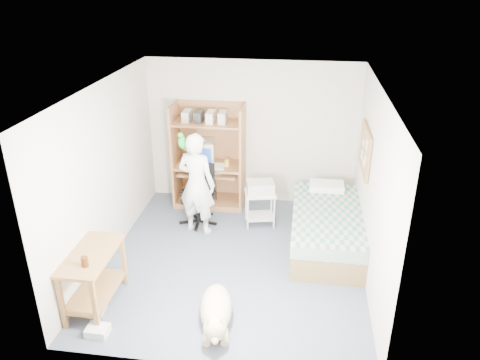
{
  "coord_description": "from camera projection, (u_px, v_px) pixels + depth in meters",
  "views": [
    {
      "loc": [
        0.86,
        -5.59,
        3.84
      ],
      "look_at": [
        0.01,
        0.48,
        1.05
      ],
      "focal_mm": 35.0,
      "sensor_mm": 36.0,
      "label": 1
    }
  ],
  "objects": [
    {
      "name": "office_chair",
      "position": [
        200.0,
        202.0,
        7.63
      ],
      "size": [
        0.56,
        0.56,
        0.99
      ],
      "rotation": [
        0.0,
        0.0,
        -0.25
      ],
      "color": "black",
      "rests_on": "floor"
    },
    {
      "name": "ceiling",
      "position": [
        234.0,
        88.0,
        5.7
      ],
      "size": [
        3.6,
        4.0,
        0.02
      ],
      "primitive_type": "cube",
      "color": "white",
      "rests_on": "wall_back"
    },
    {
      "name": "pencil_cup",
      "position": [
        227.0,
        163.0,
        7.94
      ],
      "size": [
        0.08,
        0.08,
        0.12
      ],
      "primitive_type": "cylinder",
      "color": "gold",
      "rests_on": "computer_hutch"
    },
    {
      "name": "wall_back",
      "position": [
        252.0,
        133.0,
        8.03
      ],
      "size": [
        3.6,
        0.02,
        2.5
      ],
      "primitive_type": "cube",
      "color": "beige",
      "rests_on": "floor"
    },
    {
      "name": "drink_glass",
      "position": [
        85.0,
        262.0,
        5.29
      ],
      "size": [
        0.08,
        0.08,
        0.12
      ],
      "primitive_type": "cylinder",
      "color": "#3D1D09",
      "rests_on": "side_desk"
    },
    {
      "name": "bed",
      "position": [
        326.0,
        227.0,
        7.01
      ],
      "size": [
        1.02,
        2.02,
        0.66
      ],
      "color": "brown",
      "rests_on": "floor"
    },
    {
      "name": "computer_hutch",
      "position": [
        209.0,
        160.0,
        8.06
      ],
      "size": [
        1.2,
        0.63,
        1.8
      ],
      "color": "brown",
      "rests_on": "floor"
    },
    {
      "name": "crt_monitor",
      "position": [
        202.0,
        151.0,
        8.02
      ],
      "size": [
        0.47,
        0.49,
        0.4
      ],
      "rotation": [
        0.0,
        0.0,
        0.12
      ],
      "color": "beige",
      "rests_on": "computer_hutch"
    },
    {
      "name": "corkboard",
      "position": [
        365.0,
        150.0,
        6.73
      ],
      "size": [
        0.04,
        0.94,
        0.66
      ],
      "color": "olive",
      "rests_on": "wall_right"
    },
    {
      "name": "wall_right",
      "position": [
        373.0,
        189.0,
        6.0
      ],
      "size": [
        0.02,
        4.0,
        2.5
      ],
      "primitive_type": "cube",
      "color": "beige",
      "rests_on": "floor"
    },
    {
      "name": "person",
      "position": [
        197.0,
        184.0,
        7.16
      ],
      "size": [
        0.68,
        0.53,
        1.64
      ],
      "primitive_type": "imported",
      "rotation": [
        0.0,
        0.0,
        2.89
      ],
      "color": "white",
      "rests_on": "floor"
    },
    {
      "name": "wall_left",
      "position": [
        106.0,
        174.0,
        6.45
      ],
      "size": [
        0.02,
        4.0,
        2.5
      ],
      "primitive_type": "cube",
      "color": "beige",
      "rests_on": "floor"
    },
    {
      "name": "floor",
      "position": [
        235.0,
        260.0,
        6.74
      ],
      "size": [
        4.0,
        4.0,
        0.0
      ],
      "primitive_type": "plane",
      "color": "#474F60",
      "rests_on": "ground"
    },
    {
      "name": "parrot",
      "position": [
        182.0,
        141.0,
        6.92
      ],
      "size": [
        0.12,
        0.21,
        0.33
      ],
      "rotation": [
        0.0,
        0.0,
        -0.25
      ],
      "color": "#127E16",
      "rests_on": "person"
    },
    {
      "name": "floor_box_a",
      "position": [
        98.0,
        331.0,
        5.36
      ],
      "size": [
        0.25,
        0.21,
        0.1
      ],
      "primitive_type": "cube",
      "rotation": [
        0.0,
        0.0,
        -0.02
      ],
      "color": "silver",
      "rests_on": "floor"
    },
    {
      "name": "printer_cart",
      "position": [
        260.0,
        203.0,
        7.54
      ],
      "size": [
        0.55,
        0.48,
        0.58
      ],
      "rotation": [
        0.0,
        0.0,
        0.21
      ],
      "color": "silver",
      "rests_on": "floor"
    },
    {
      "name": "floor_box_b",
      "position": [
        97.0,
        310.0,
        5.7
      ],
      "size": [
        0.2,
        0.23,
        0.08
      ],
      "primitive_type": "cube",
      "rotation": [
        0.0,
        0.0,
        0.09
      ],
      "color": "#B2B3AE",
      "rests_on": "floor"
    },
    {
      "name": "side_desk",
      "position": [
        93.0,
        272.0,
        5.65
      ],
      "size": [
        0.5,
        1.0,
        0.75
      ],
      "color": "brown",
      "rests_on": "floor"
    },
    {
      "name": "dog",
      "position": [
        216.0,
        311.0,
        5.45
      ],
      "size": [
        0.5,
        1.18,
        0.44
      ],
      "rotation": [
        0.0,
        0.0,
        0.17
      ],
      "color": "tan",
      "rests_on": "floor"
    },
    {
      "name": "keyboard",
      "position": [
        208.0,
        172.0,
        7.97
      ],
      "size": [
        0.46,
        0.19,
        0.03
      ],
      "primitive_type": "cube",
      "rotation": [
        0.0,
        0.0,
        0.06
      ],
      "color": "beige",
      "rests_on": "computer_hutch"
    },
    {
      "name": "printer",
      "position": [
        260.0,
        187.0,
        7.42
      ],
      "size": [
        0.48,
        0.4,
        0.18
      ],
      "primitive_type": "cube",
      "rotation": [
        0.0,
        0.0,
        0.21
      ],
      "color": "#B3B3AE",
      "rests_on": "printer_cart"
    }
  ]
}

